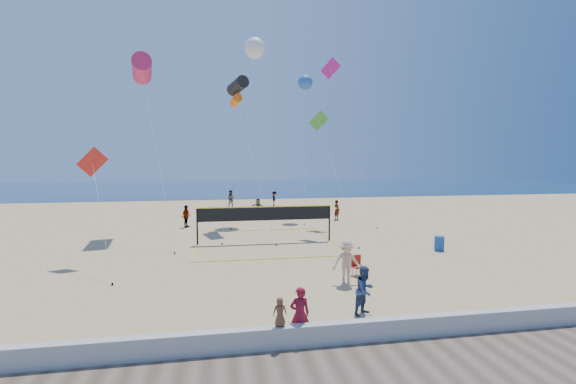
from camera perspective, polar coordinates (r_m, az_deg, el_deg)
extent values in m
plane|color=tan|center=(14.10, 0.72, -16.39)|extent=(120.00, 120.00, 0.00)
cube|color=navy|center=(75.14, -8.04, 0.83)|extent=(140.00, 50.00, 0.03)
cube|color=#B4B4AF|center=(11.29, 3.72, -20.35)|extent=(32.00, 0.30, 0.60)
imported|color=maroon|center=(11.30, 1.76, -17.65)|extent=(0.58, 0.39, 1.56)
imported|color=brown|center=(10.89, -1.21, -17.33)|extent=(0.39, 0.25, 0.79)
imported|color=navy|center=(13.33, 11.33, -14.08)|extent=(0.99, 0.93, 1.61)
imported|color=#CFA78A|center=(16.24, 8.69, -10.21)|extent=(1.23, 0.77, 1.82)
imported|color=gray|center=(30.18, -14.87, -3.49)|extent=(0.80, 1.07, 1.69)
imported|color=gray|center=(36.29, -4.48, -2.15)|extent=(1.30, 1.25, 1.48)
imported|color=gray|center=(33.11, 7.24, -2.65)|extent=(0.62, 0.73, 1.69)
imported|color=gray|center=(41.27, -8.42, -1.06)|extent=(1.06, 0.91, 1.90)
imported|color=gray|center=(43.01, -2.03, -0.97)|extent=(0.82, 1.15, 1.61)
cube|color=#A21F12|center=(17.54, 10.36, -10.87)|extent=(0.55, 0.52, 0.05)
cube|color=#A21F12|center=(17.63, 10.04, -9.91)|extent=(0.47, 0.14, 0.48)
cylinder|color=black|center=(17.35, 10.11, -11.63)|extent=(0.07, 0.24, 0.62)
cylinder|color=black|center=(17.63, 9.51, -11.36)|extent=(0.07, 0.24, 0.62)
cylinder|color=black|center=(17.54, 11.19, -11.46)|extent=(0.07, 0.24, 0.62)
cylinder|color=black|center=(17.82, 10.58, -11.19)|extent=(0.07, 0.24, 0.62)
cylinder|color=#18479D|center=(23.48, 21.51, -7.09)|extent=(0.56, 0.56, 0.81)
cylinder|color=black|center=(23.83, -13.30, -5.02)|extent=(0.10, 0.10, 2.19)
cylinder|color=black|center=(24.69, 6.14, -4.59)|extent=(0.10, 0.10, 2.19)
cube|color=black|center=(23.81, -3.41, -3.25)|extent=(8.21, 0.07, 0.82)
cube|color=yellow|center=(23.75, -3.42, -2.20)|extent=(8.21, 0.08, 0.06)
cube|color=yellow|center=(20.15, -2.10, -9.85)|extent=(8.41, 0.10, 0.02)
cube|color=yellow|center=(28.12, -4.30, -5.67)|extent=(8.41, 0.10, 0.02)
cylinder|color=#C62256|center=(29.69, -20.83, 16.70)|extent=(1.82, 3.26, 1.68)
cylinder|color=silver|center=(25.21, -18.93, 5.93)|extent=(2.76, 7.29, 11.35)
cylinder|color=black|center=(21.99, -16.45, -8.69)|extent=(0.08, 0.08, 0.10)
cylinder|color=black|center=(30.28, -7.46, 15.33)|extent=(1.67, 2.47, 1.25)
cylinder|color=silver|center=(26.46, -8.47, 5.28)|extent=(1.35, 6.58, 10.62)
cylinder|color=black|center=(23.71, -9.73, -7.59)|extent=(0.08, 0.08, 0.10)
cylinder|color=orange|center=(30.48, -7.74, 13.28)|extent=(0.95, 1.70, 0.88)
cylinder|color=silver|center=(26.31, -5.13, 4.19)|extent=(2.00, 7.80, 9.59)
cylinder|color=black|center=(23.11, -1.74, -7.84)|extent=(0.08, 0.08, 0.10)
cube|color=red|center=(21.50, -27.00, 4.00)|extent=(1.54, 0.25, 1.52)
cylinder|color=silver|center=(19.35, -25.92, -3.34)|extent=(1.89, 4.29, 4.96)
cylinder|color=black|center=(17.61, -24.58, -12.31)|extent=(0.08, 0.08, 0.10)
cube|color=green|center=(27.08, 4.59, 10.46)|extent=(1.30, 0.62, 1.41)
cylinder|color=silver|center=(24.53, 7.28, 1.98)|extent=(1.06, 5.38, 7.75)
cylinder|color=black|center=(22.70, 10.47, -8.15)|extent=(0.08, 0.08, 0.10)
cube|color=#D31D8A|center=(32.80, 6.33, 17.74)|extent=(1.50, 0.87, 1.69)
cylinder|color=silver|center=(30.46, 9.60, 6.90)|extent=(2.56, 4.02, 12.43)
cylinder|color=black|center=(29.47, 13.08, -5.22)|extent=(0.08, 0.08, 0.10)
sphere|color=white|center=(34.84, -4.96, 20.47)|extent=(2.09, 2.09, 1.75)
cylinder|color=silver|center=(30.96, -6.59, 8.80)|extent=(2.32, 5.16, 14.49)
cylinder|color=black|center=(28.71, -8.46, -5.41)|extent=(0.08, 0.08, 0.10)
sphere|color=#2263B5|center=(35.33, 2.58, 15.91)|extent=(1.69, 1.69, 1.29)
cylinder|color=silver|center=(32.26, 2.51, 6.35)|extent=(1.10, 4.73, 11.89)
cylinder|color=black|center=(30.25, 2.43, -4.84)|extent=(0.08, 0.08, 0.10)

